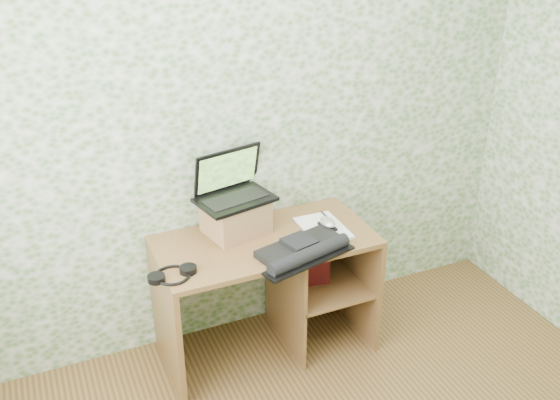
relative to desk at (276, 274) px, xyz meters
name	(u,v)px	position (x,y,z in m)	size (l,w,h in m)	color
wall_back	(243,127)	(-0.08, 0.28, 0.82)	(3.50, 3.50, 0.00)	silver
desk	(276,274)	(0.00, 0.00, 0.00)	(1.20, 0.60, 0.75)	brown
riser	(236,216)	(-0.19, 0.12, 0.36)	(0.32, 0.27, 0.19)	olive
laptop	(232,187)	(-0.19, 0.16, 0.52)	(0.45, 0.37, 0.27)	black
keyboard	(304,250)	(0.05, -0.26, 0.30)	(0.55, 0.39, 0.08)	black
headphones	(173,275)	(-0.64, -0.18, 0.28)	(0.25, 0.20, 0.03)	black
notepad	(323,228)	(0.27, -0.06, 0.28)	(0.23, 0.33, 0.02)	white
mouse	(327,224)	(0.28, -0.07, 0.31)	(0.08, 0.12, 0.04)	silver
pen	(327,217)	(0.33, 0.03, 0.29)	(0.01, 0.01, 0.15)	black
red_box	(308,262)	(0.19, -0.03, 0.05)	(0.24, 0.08, 0.29)	maroon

